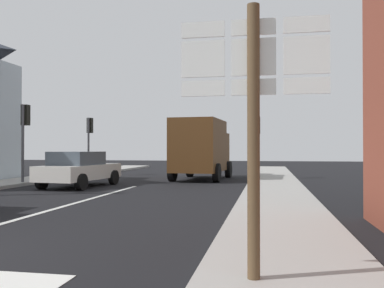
# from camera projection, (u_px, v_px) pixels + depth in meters

# --- Properties ---
(ground_plane) EXTENTS (80.00, 80.00, 0.00)m
(ground_plane) POSITION_uv_depth(u_px,v_px,m) (118.00, 191.00, 15.43)
(ground_plane) COLOR black
(sidewalk_right) EXTENTS (2.24, 44.00, 0.14)m
(sidewalk_right) POSITION_uv_depth(u_px,v_px,m) (277.00, 199.00, 12.42)
(sidewalk_right) COLOR #9E9B96
(sidewalk_right) RESTS_ON ground
(lane_centre_stripe) EXTENTS (0.16, 12.00, 0.01)m
(lane_centre_stripe) POSITION_uv_depth(u_px,v_px,m) (67.00, 205.00, 11.50)
(lane_centre_stripe) COLOR silver
(lane_centre_stripe) RESTS_ON ground
(sedan_far) EXTENTS (2.28, 4.35, 1.47)m
(sedan_far) POSITION_uv_depth(u_px,v_px,m) (79.00, 169.00, 17.20)
(sedan_far) COLOR beige
(sedan_far) RESTS_ON ground
(delivery_truck) EXTENTS (2.77, 5.13, 3.05)m
(delivery_truck) POSITION_uv_depth(u_px,v_px,m) (201.00, 148.00, 21.25)
(delivery_truck) COLOR #4C2D14
(delivery_truck) RESTS_ON ground
(route_sign_post) EXTENTS (1.66, 0.14, 3.20)m
(route_sign_post) POSITION_uv_depth(u_px,v_px,m) (254.00, 111.00, 4.62)
(route_sign_post) COLOR brown
(route_sign_post) RESTS_ON ground
(traffic_light_far_right) EXTENTS (0.30, 0.49, 3.28)m
(traffic_light_far_right) POSITION_uv_depth(u_px,v_px,m) (257.00, 133.00, 21.81)
(traffic_light_far_right) COLOR #47474C
(traffic_light_far_right) RESTS_ON ground
(traffic_light_near_left) EXTENTS (0.30, 0.49, 3.52)m
(traffic_light_near_left) POSITION_uv_depth(u_px,v_px,m) (25.00, 126.00, 18.06)
(traffic_light_near_left) COLOR #47474C
(traffic_light_near_left) RESTS_ON ground
(traffic_light_far_left) EXTENTS (0.30, 0.49, 3.44)m
(traffic_light_far_left) POSITION_uv_depth(u_px,v_px,m) (90.00, 133.00, 24.62)
(traffic_light_far_left) COLOR #47474C
(traffic_light_far_left) RESTS_ON ground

